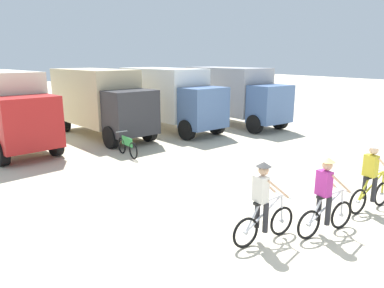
{
  "coord_description": "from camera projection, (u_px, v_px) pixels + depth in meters",
  "views": [
    {
      "loc": [
        -5.84,
        -5.44,
        3.9
      ],
      "look_at": [
        0.28,
        4.41,
        1.1
      ],
      "focal_mm": 33.37,
      "sensor_mm": 36.0,
      "label": 1
    }
  ],
  "objects": [
    {
      "name": "ground_plane",
      "position": [
        281.0,
        228.0,
        8.4
      ],
      "size": [
        120.0,
        120.0,
        0.0
      ],
      "primitive_type": "plane",
      "color": "beige"
    },
    {
      "name": "box_truck_cream_rv",
      "position": [
        3.0,
        106.0,
        15.44
      ],
      "size": [
        3.69,
        7.08,
        3.35
      ],
      "color": "beige",
      "rests_on": "ground"
    },
    {
      "name": "box_truck_tan_camper",
      "position": [
        100.0,
        99.0,
        18.03
      ],
      "size": [
        3.49,
        7.05,
        3.35
      ],
      "color": "#CCB78E",
      "rests_on": "ground"
    },
    {
      "name": "box_truck_white_box",
      "position": [
        169.0,
        96.0,
        19.65
      ],
      "size": [
        3.37,
        7.03,
        3.35
      ],
      "color": "white",
      "rests_on": "ground"
    },
    {
      "name": "box_truck_grey_hauler",
      "position": [
        234.0,
        93.0,
        21.2
      ],
      "size": [
        2.97,
        6.94,
        3.35
      ],
      "color": "#9E9EA3",
      "rests_on": "ground"
    },
    {
      "name": "cyclist_orange_shirt",
      "position": [
        263.0,
        206.0,
        7.59
      ],
      "size": [
        1.73,
        0.52,
        1.82
      ],
      "color": "black",
      "rests_on": "ground"
    },
    {
      "name": "cyclist_cowboy_hat",
      "position": [
        326.0,
        199.0,
        7.92
      ],
      "size": [
        1.73,
        0.52,
        1.82
      ],
      "color": "black",
      "rests_on": "ground"
    },
    {
      "name": "cyclist_near_camera",
      "position": [
        371.0,
        180.0,
        9.19
      ],
      "size": [
        1.73,
        0.52,
        1.82
      ],
      "color": "black",
      "rests_on": "ground"
    },
    {
      "name": "bicycle_spare",
      "position": [
        127.0,
        147.0,
        14.47
      ],
      "size": [
        0.5,
        1.73,
        0.97
      ],
      "color": "black",
      "rests_on": "ground"
    }
  ]
}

